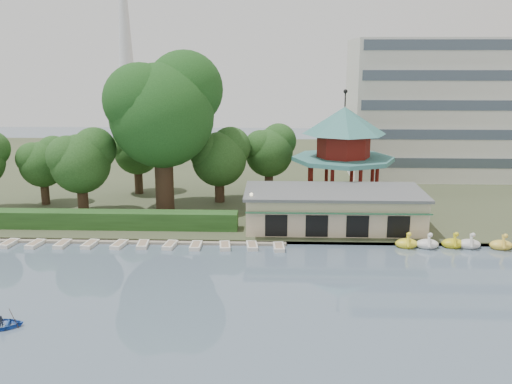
{
  "coord_description": "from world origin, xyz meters",
  "views": [
    {
      "loc": [
        3.98,
        -36.04,
        17.89
      ],
      "look_at": [
        2.0,
        18.0,
        5.0
      ],
      "focal_mm": 40.0,
      "sensor_mm": 36.0,
      "label": 1
    }
  ],
  "objects_px": {
    "dock": "(115,241)",
    "pavilion": "(344,146)",
    "boathouse": "(333,208)",
    "big_tree": "(163,107)"
  },
  "relations": [
    {
      "from": "pavilion",
      "to": "dock",
      "type": "bearing_deg",
      "value": -148.34
    },
    {
      "from": "dock",
      "to": "big_tree",
      "type": "distance_m",
      "value": 16.72
    },
    {
      "from": "boathouse",
      "to": "big_tree",
      "type": "relative_size",
      "value": 1.02
    },
    {
      "from": "pavilion",
      "to": "big_tree",
      "type": "height_order",
      "value": "big_tree"
    },
    {
      "from": "big_tree",
      "to": "boathouse",
      "type": "bearing_deg",
      "value": -18.27
    },
    {
      "from": "boathouse",
      "to": "pavilion",
      "type": "height_order",
      "value": "pavilion"
    },
    {
      "from": "dock",
      "to": "pavilion",
      "type": "height_order",
      "value": "pavilion"
    },
    {
      "from": "dock",
      "to": "boathouse",
      "type": "height_order",
      "value": "boathouse"
    },
    {
      "from": "dock",
      "to": "big_tree",
      "type": "height_order",
      "value": "big_tree"
    },
    {
      "from": "boathouse",
      "to": "big_tree",
      "type": "height_order",
      "value": "big_tree"
    }
  ]
}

